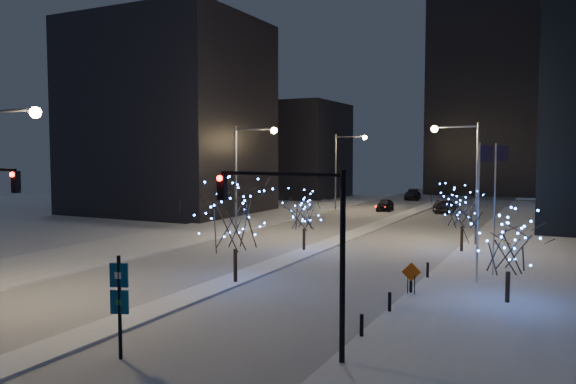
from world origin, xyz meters
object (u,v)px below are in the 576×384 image
Objects in this scene: holiday_tree_plaza_far at (462,208)px; wayfinding_sign at (119,296)px; street_lamp_w_far at (343,161)px; holiday_tree_median_far at (304,212)px; street_lamp_w_mid at (246,165)px; holiday_tree_median_near at (235,218)px; car_mid at (445,207)px; traffic_signal_east at (302,231)px; car_near at (385,205)px; construction_sign at (411,275)px; street_lamp_east at (466,167)px; car_far at (413,195)px; holiday_tree_plaza_near at (509,244)px.

holiday_tree_plaza_far is 29.17m from wayfinding_sign.
street_lamp_w_far is 31.94m from holiday_tree_median_far.
holiday_tree_plaza_far reaches higher than holiday_tree_median_far.
holiday_tree_median_near is at bearing -61.03° from street_lamp_w_mid.
holiday_tree_plaza_far is at bearing 108.84° from car_mid.
street_lamp_w_far is at bearing 82.68° from wayfinding_sign.
traffic_signal_east is 54.41m from car_near.
construction_sign reaches higher than car_mid.
holiday_tree_median_far is (-10.52, -8.59, -3.36)m from street_lamp_east.
street_lamp_w_mid is 2.09× the size of car_mid.
street_lamp_w_mid is 19.66m from holiday_tree_median_near.
holiday_tree_median_near is (4.23, -43.81, 3.08)m from car_near.
holiday_tree_median_near is at bearing -121.70° from holiday_tree_plaza_far.
holiday_tree_plaza_far is (19.44, -25.86, -3.06)m from street_lamp_w_far.
car_mid is (-6.26, 24.58, -5.66)m from street_lamp_east.
car_near is at bearing 78.99° from street_lamp_w_mid.
car_far is at bearing 84.86° from street_lamp_w_mid.
traffic_signal_east is at bearing -92.26° from street_lamp_east.
car_far is 62.95m from construction_sign.
street_lamp_east is at bearing -49.15° from street_lamp_w_far.
holiday_tree_plaza_far is (19.44, -0.86, -3.06)m from street_lamp_w_mid.
car_mid is at bearing 11.44° from street_lamp_w_far.
holiday_tree_plaza_far is at bearing 107.84° from holiday_tree_plaza_near.
car_far is at bearing 108.19° from holiday_tree_plaza_far.
street_lamp_east reaches higher than holiday_tree_plaza_far.
street_lamp_w_mid is at bearing 177.47° from holiday_tree_plaza_far.
car_near is 44.12m from holiday_tree_median_near.
street_lamp_east is 2.09× the size of car_mid.
holiday_tree_median_far is (3.29, -32.36, 2.31)m from car_near.
holiday_tree_median_near reaches higher than holiday_tree_plaza_near.
car_near is at bearing 18.69° from street_lamp_w_far.
traffic_signal_east is 1.82× the size of wayfinding_sign.
car_near is 19.03m from car_far.
car_far is at bearing 86.17° from car_near.
holiday_tree_plaza_near reaches higher than holiday_tree_median_far.
holiday_tree_plaza_near is at bearing -72.16° from holiday_tree_plaza_far.
holiday_tree_median_near is at bearing -77.35° from street_lamp_w_far.
car_mid is at bearing 104.28° from street_lamp_east.
street_lamp_east is 28.06m from car_near.
street_lamp_w_mid is at bearing -108.11° from car_near.
car_mid is 1.06× the size of holiday_tree_median_far.
street_lamp_w_mid is 2.17× the size of holiday_tree_plaza_near.
street_lamp_w_far reaches higher than holiday_tree_plaza_far.
construction_sign is (15.12, -61.11, 0.34)m from car_far.
street_lamp_east reaches higher than traffic_signal_east.
holiday_tree_median_near is at bearing -85.30° from holiday_tree_median_far.
car_near is at bearing 95.81° from holiday_tree_median_far.
holiday_tree_median_near is 1.53× the size of wayfinding_sign.
holiday_tree_median_near is at bearing -91.59° from car_near.
wayfinding_sign is 15.55m from construction_sign.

